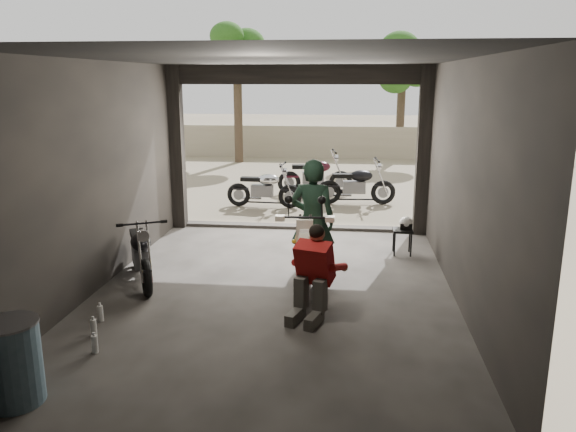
% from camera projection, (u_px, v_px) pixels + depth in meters
% --- Properties ---
extents(ground, '(80.00, 80.00, 0.00)m').
position_uv_depth(ground, '(274.00, 293.00, 7.91)').
color(ground, '#7A6D56').
rests_on(ground, ground).
extents(garage, '(7.00, 7.13, 3.20)m').
position_uv_depth(garage, '(278.00, 197.00, 8.13)').
color(garage, '#2D2B28').
rests_on(garage, ground).
extents(boundary_wall, '(18.00, 0.30, 1.20)m').
position_uv_depth(boundary_wall, '(324.00, 142.00, 21.27)').
color(boundary_wall, gray).
rests_on(boundary_wall, ground).
extents(tree_left, '(2.20, 2.20, 5.60)m').
position_uv_depth(tree_left, '(237.00, 47.00, 19.35)').
color(tree_left, '#382B1E').
rests_on(tree_left, ground).
extents(tree_right, '(2.20, 2.20, 5.00)m').
position_uv_depth(tree_right, '(403.00, 61.00, 20.26)').
color(tree_right, '#382B1E').
rests_on(tree_right, ground).
extents(main_bike, '(0.79, 1.82, 1.20)m').
position_uv_depth(main_bike, '(307.00, 247.00, 8.05)').
color(main_bike, '#F1E2CB').
rests_on(main_bike, ground).
extents(left_bike, '(1.26, 1.65, 1.04)m').
position_uv_depth(left_bike, '(141.00, 249.00, 8.22)').
color(left_bike, black).
rests_on(left_bike, ground).
extents(outside_bike_a, '(1.58, 0.72, 1.05)m').
position_uv_depth(outside_bike_a, '(264.00, 185.00, 13.07)').
color(outside_bike_a, black).
rests_on(outside_bike_a, ground).
extents(outside_bike_b, '(1.78, 0.93, 1.15)m').
position_uv_depth(outside_bike_b, '(315.00, 172.00, 14.57)').
color(outside_bike_b, '#420F1C').
rests_on(outside_bike_b, ground).
extents(outside_bike_c, '(1.68, 0.81, 1.10)m').
position_uv_depth(outside_bike_c, '(356.00, 182.00, 13.37)').
color(outside_bike_c, black).
rests_on(outside_bike_c, ground).
extents(rider, '(0.72, 0.52, 1.84)m').
position_uv_depth(rider, '(313.00, 221.00, 8.23)').
color(rider, black).
rests_on(rider, ground).
extents(mechanic, '(0.80, 0.94, 1.15)m').
position_uv_depth(mechanic, '(311.00, 276.00, 6.94)').
color(mechanic, red).
rests_on(mechanic, ground).
extents(stool, '(0.33, 0.33, 0.46)m').
position_uv_depth(stool, '(403.00, 233.00, 9.54)').
color(stool, black).
rests_on(stool, ground).
extents(helmet, '(0.29, 0.30, 0.21)m').
position_uv_depth(helmet, '(406.00, 223.00, 9.54)').
color(helmet, white).
rests_on(helmet, stool).
extents(oil_drum, '(0.62, 0.62, 0.81)m').
position_uv_depth(oil_drum, '(12.00, 364.00, 5.14)').
color(oil_drum, '#3E5868').
rests_on(oil_drum, ground).
extents(sign_post, '(0.77, 0.08, 2.32)m').
position_uv_depth(sign_post, '(446.00, 154.00, 10.55)').
color(sign_post, black).
rests_on(sign_post, ground).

